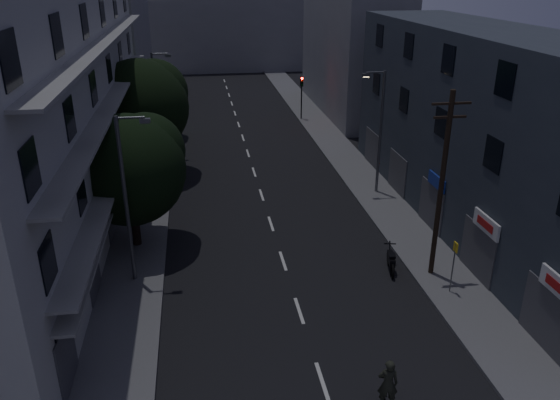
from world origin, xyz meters
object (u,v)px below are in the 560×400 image
object	(u,v)px
bus_stop_sign	(454,258)
cyclist	(386,398)
utility_pole	(442,183)
motorcycle	(391,261)

from	to	relation	value
bus_stop_sign	cyclist	size ratio (longest dim) A/B	1.08
utility_pole	motorcycle	distance (m)	4.76
utility_pole	motorcycle	xyz separation A→B (m)	(-1.81, 0.72, -4.34)
utility_pole	cyclist	size ratio (longest dim) A/B	3.84
utility_pole	bus_stop_sign	xyz separation A→B (m)	(0.18, -1.75, -2.98)
bus_stop_sign	motorcycle	bearing A→B (deg)	128.86
bus_stop_sign	cyclist	bearing A→B (deg)	-128.74
cyclist	utility_pole	bearing A→B (deg)	71.01
utility_pole	cyclist	xyz separation A→B (m)	(-5.26, -8.52, -4.08)
utility_pole	bus_stop_sign	world-z (taller)	utility_pole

